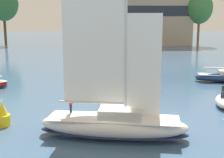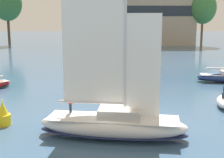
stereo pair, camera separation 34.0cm
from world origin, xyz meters
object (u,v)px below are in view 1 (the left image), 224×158
(channel_buoy, at_px, (3,116))
(motor_tender, at_px, (224,101))
(sailboat_main, at_px, (113,122))
(sailboat_moored_outer_mooring, at_px, (224,77))
(tree_shore_left, at_px, (200,8))
(tree_shore_center, at_px, (3,3))
(sailboat_moored_mid_channel, at_px, (135,59))
(tree_shore_right, at_px, (105,4))

(channel_buoy, bearing_deg, motor_tender, 14.10)
(sailboat_main, xyz_separation_m, sailboat_moored_outer_mooring, (16.38, 20.52, -0.47))
(tree_shore_left, bearing_deg, channel_buoy, -117.27)
(tree_shore_center, relative_size, sailboat_moored_mid_channel, 2.45)
(sailboat_main, distance_m, sailboat_moored_outer_mooring, 26.26)
(sailboat_main, relative_size, motor_tender, 3.25)
(tree_shore_right, xyz_separation_m, sailboat_moored_mid_channel, (6.14, -38.63, -12.75))
(tree_shore_center, bearing_deg, channel_buoy, -73.35)
(tree_shore_right, distance_m, sailboat_main, 81.85)
(tree_shore_left, xyz_separation_m, channel_buoy, (-40.00, -77.59, -11.32))
(tree_shore_right, height_order, sailboat_moored_outer_mooring, tree_shore_right)
(sailboat_moored_outer_mooring, xyz_separation_m, channel_buoy, (-25.62, -17.64, 0.14))
(tree_shore_left, relative_size, tree_shore_right, 0.92)
(tree_shore_right, distance_m, sailboat_moored_mid_channel, 41.14)
(tree_shore_right, distance_m, motor_tender, 74.86)
(sailboat_moored_mid_channel, xyz_separation_m, channel_buoy, (-15.24, -39.44, 0.33))
(tree_shore_center, xyz_separation_m, motor_tender, (45.08, -75.41, -13.25))
(tree_shore_center, xyz_separation_m, channel_buoy, (24.13, -80.68, -12.92))
(motor_tender, height_order, channel_buoy, channel_buoy)
(tree_shore_right, xyz_separation_m, motor_tender, (11.85, -72.81, -12.75))
(tree_shore_center, height_order, motor_tender, tree_shore_center)
(tree_shore_right, height_order, motor_tender, tree_shore_right)
(sailboat_moored_outer_mooring, bearing_deg, sailboat_moored_mid_channel, 115.47)
(tree_shore_right, height_order, sailboat_main, tree_shore_right)
(sailboat_main, distance_m, sailboat_moored_mid_channel, 42.75)
(sailboat_main, height_order, channel_buoy, sailboat_main)
(sailboat_moored_outer_mooring, bearing_deg, tree_shore_right, 105.29)
(tree_shore_left, distance_m, sailboat_main, 86.85)
(motor_tender, bearing_deg, sailboat_moored_mid_channel, 99.49)
(tree_shore_left, relative_size, sailboat_moored_outer_mooring, 1.59)
(tree_shore_center, bearing_deg, motor_tender, -59.13)
(tree_shore_right, bearing_deg, sailboat_moored_mid_channel, -80.97)
(sailboat_moored_outer_mooring, bearing_deg, tree_shore_center, 128.29)
(tree_shore_right, bearing_deg, motor_tender, -80.76)
(channel_buoy, bearing_deg, sailboat_moored_mid_channel, 68.87)
(tree_shore_left, distance_m, channel_buoy, 88.02)
(tree_shore_right, xyz_separation_m, channel_buoy, (-9.10, -78.07, -12.42))
(tree_shore_left, bearing_deg, sailboat_moored_outer_mooring, -103.49)
(tree_shore_left, height_order, sailboat_main, tree_shore_left)
(sailboat_moored_mid_channel, height_order, motor_tender, sailboat_moored_mid_channel)
(sailboat_moored_outer_mooring, height_order, motor_tender, sailboat_moored_outer_mooring)
(tree_shore_right, xyz_separation_m, sailboat_moored_outer_mooring, (16.52, -60.43, -12.56))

